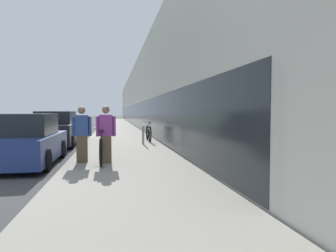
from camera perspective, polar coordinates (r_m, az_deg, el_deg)
sidewalk_slab at (r=27.45m, az=-9.54°, el=-0.44°), size 3.48×70.00×0.12m
storefront_facade at (r=36.16m, az=1.06°, el=5.32°), size 10.01×70.00×6.40m
tandem_bicycle at (r=8.87m, az=-12.47°, el=-4.08°), size 0.52×2.40×0.95m
person_rider at (r=8.54m, az=-11.73°, el=-1.60°), size 0.54×0.21×1.60m
person_bystander at (r=8.86m, az=-16.08°, el=-1.54°), size 0.54×0.21×1.59m
bike_rack_hoop at (r=13.15m, az=-4.77°, el=-1.32°), size 0.05×0.60×0.84m
cruiser_bike_nearest at (r=14.58m, az=-3.72°, el=-1.36°), size 0.52×1.89×0.96m
parked_sedan_curbside at (r=9.75m, az=-25.30°, el=-2.73°), size 1.75×4.04×1.51m
vintage_roadster_curbside at (r=14.57m, az=-20.48°, el=-0.74°), size 1.82×4.15×1.58m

